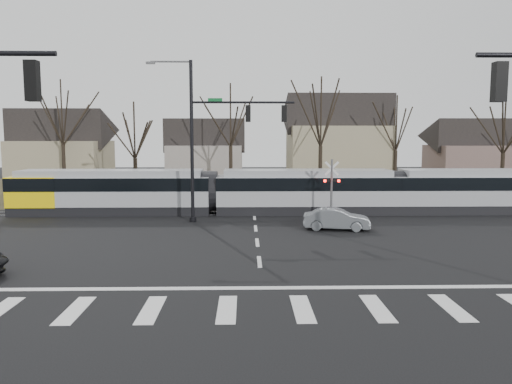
{
  "coord_description": "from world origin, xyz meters",
  "views": [
    {
      "loc": [
        -0.6,
        -19.34,
        5.46
      ],
      "look_at": [
        0.0,
        9.0,
        2.3
      ],
      "focal_mm": 35.0,
      "sensor_mm": 36.0,
      "label": 1
    }
  ],
  "objects": [
    {
      "name": "crosswalk",
      "position": [
        0.0,
        -4.0,
        0.01
      ],
      "size": [
        27.0,
        2.6,
        0.01
      ],
      "color": "silver",
      "rests_on": "ground"
    },
    {
      "name": "signal_pole_far",
      "position": [
        -2.41,
        12.5,
        5.7
      ],
      "size": [
        9.28,
        0.44,
        10.2
      ],
      "color": "black",
      "rests_on": "ground"
    },
    {
      "name": "stop_line",
      "position": [
        0.0,
        -1.8,
        0.01
      ],
      "size": [
        28.0,
        0.35,
        0.01
      ],
      "primitive_type": "cube",
      "color": "silver",
      "rests_on": "ground"
    },
    {
      "name": "house_c",
      "position": [
        9.0,
        33.0,
        5.23
      ],
      "size": [
        10.8,
        8.64,
        10.1
      ],
      "color": "gray",
      "rests_on": "ground"
    },
    {
      "name": "ground",
      "position": [
        0.0,
        0.0,
        0.0
      ],
      "size": [
        140.0,
        140.0,
        0.0
      ],
      "primitive_type": "plane",
      "color": "black"
    },
    {
      "name": "tree_row",
      "position": [
        2.0,
        26.0,
        5.0
      ],
      "size": [
        59.2,
        7.2,
        10.0
      ],
      "color": "black",
      "rests_on": "ground"
    },
    {
      "name": "lane_dashes",
      "position": [
        0.0,
        16.0,
        0.01
      ],
      "size": [
        0.18,
        30.0,
        0.01
      ],
      "color": "silver",
      "rests_on": "ground"
    },
    {
      "name": "tram",
      "position": [
        3.58,
        16.0,
        1.69
      ],
      "size": [
        40.99,
        3.04,
        3.11
      ],
      "color": "gray",
      "rests_on": "ground"
    },
    {
      "name": "grass_verge",
      "position": [
        0.0,
        32.0,
        0.01
      ],
      "size": [
        140.0,
        28.0,
        0.01
      ],
      "primitive_type": "cube",
      "color": "#38331E",
      "rests_on": "ground"
    },
    {
      "name": "sedan",
      "position": [
        4.75,
        9.45,
        0.64
      ],
      "size": [
        2.55,
        4.29,
        1.28
      ],
      "primitive_type": "imported",
      "rotation": [
        0.0,
        0.0,
        1.41
      ],
      "color": "slate",
      "rests_on": "ground"
    },
    {
      "name": "rail_crossing_signal",
      "position": [
        5.0,
        12.79,
        1.89
      ],
      "size": [
        1.08,
        0.36,
        4.0
      ],
      "color": "#59595B",
      "rests_on": "ground"
    },
    {
      "name": "house_d",
      "position": [
        24.0,
        35.0,
        3.97
      ],
      "size": [
        8.64,
        7.56,
        7.65
      ],
      "color": "brown",
      "rests_on": "ground"
    },
    {
      "name": "rail_pair",
      "position": [
        0.0,
        15.8,
        0.03
      ],
      "size": [
        90.0,
        1.52,
        0.06
      ],
      "color": "#59595E",
      "rests_on": "ground"
    },
    {
      "name": "house_b",
      "position": [
        -5.0,
        36.0,
        3.97
      ],
      "size": [
        8.64,
        7.56,
        7.65
      ],
      "color": "gray",
      "rests_on": "ground"
    },
    {
      "name": "house_a",
      "position": [
        -20.0,
        34.0,
        4.46
      ],
      "size": [
        9.72,
        8.64,
        8.6
      ],
      "color": "gray",
      "rests_on": "ground"
    }
  ]
}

